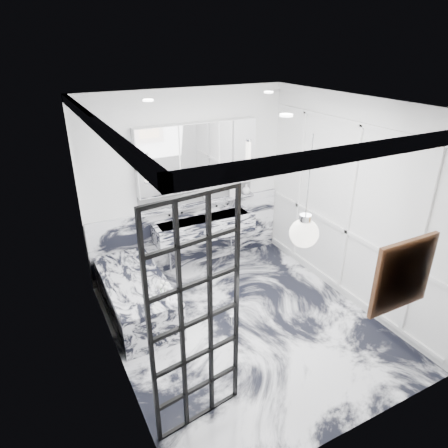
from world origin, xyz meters
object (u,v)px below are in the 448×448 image
crittall_door (196,321)px  trough_sink (204,227)px  bathtub (136,296)px  mirror_cabinet (198,156)px

crittall_door → trough_sink: bearing=55.5°
crittall_door → trough_sink: 2.87m
crittall_door → bathtub: bearing=84.0°
crittall_door → bathtub: 2.08m
trough_sink → mirror_cabinet: size_ratio=0.84×
trough_sink → bathtub: 1.55m
crittall_door → mirror_cabinet: bearing=57.0°
mirror_cabinet → bathtub: mirror_cabinet is taller
mirror_cabinet → bathtub: size_ratio=1.15×
mirror_cabinet → bathtub: 2.20m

